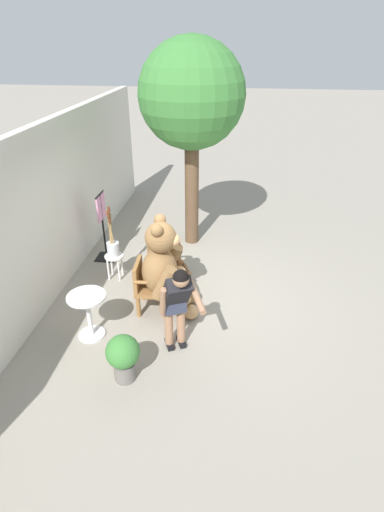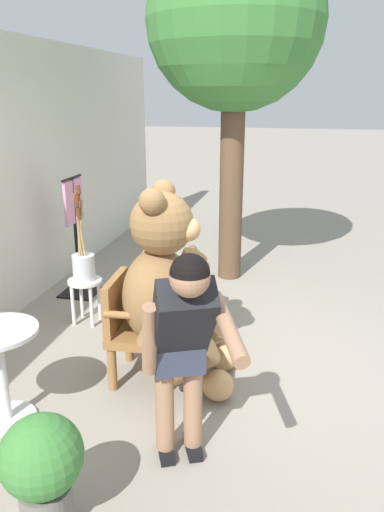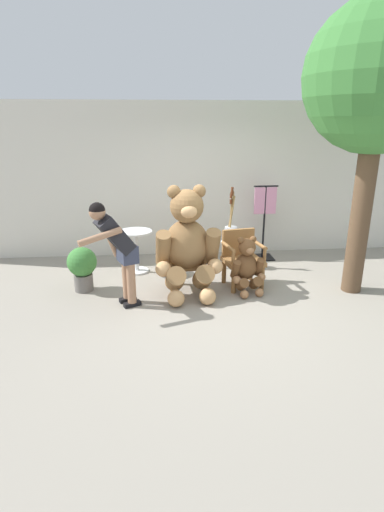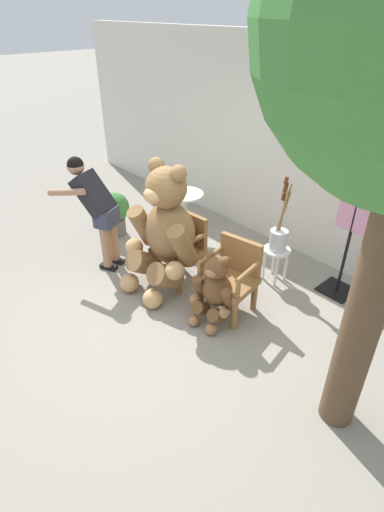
# 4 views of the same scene
# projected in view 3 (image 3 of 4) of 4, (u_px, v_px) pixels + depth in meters

# --- Properties ---
(ground_plane) EXTENTS (60.00, 60.00, 0.00)m
(ground_plane) POSITION_uv_depth(u_px,v_px,m) (220.00, 303.00, 5.65)
(ground_plane) COLOR gray
(back_wall) EXTENTS (10.00, 0.16, 2.80)m
(back_wall) POSITION_uv_depth(u_px,v_px,m) (202.00, 180.00, 7.47)
(back_wall) COLOR silver
(back_wall) RESTS_ON ground
(wooden_chair_left) EXTENTS (0.59, 0.55, 0.86)m
(wooden_chair_left) POSITION_uv_depth(u_px,v_px,m) (186.00, 258.00, 6.08)
(wooden_chair_left) COLOR olive
(wooden_chair_left) RESTS_ON ground
(wooden_chair_right) EXTENTS (0.64, 0.61, 0.86)m
(wooden_chair_right) POSITION_uv_depth(u_px,v_px,m) (242.00, 257.00, 6.16)
(wooden_chair_right) COLOR olive
(wooden_chair_right) RESTS_ON ground
(teddy_bear_large) EXTENTS (0.97, 0.93, 1.61)m
(teddy_bear_large) POSITION_uv_depth(u_px,v_px,m) (187.00, 243.00, 5.73)
(teddy_bear_large) COLOR olive
(teddy_bear_large) RESTS_ON ground
(teddy_bear_small) EXTENTS (0.53, 0.52, 0.86)m
(teddy_bear_small) POSITION_uv_depth(u_px,v_px,m) (247.00, 266.00, 5.90)
(teddy_bear_small) COLOR brown
(teddy_bear_small) RESTS_ON ground
(person_visitor) EXTENTS (0.74, 0.69, 1.48)m
(person_visitor) POSITION_uv_depth(u_px,v_px,m) (117.00, 245.00, 5.28)
(person_visitor) COLOR black
(person_visitor) RESTS_ON ground
(white_stool) EXTENTS (0.34, 0.34, 0.46)m
(white_stool) POSITION_uv_depth(u_px,v_px,m) (230.00, 247.00, 6.98)
(white_stool) COLOR white
(white_stool) RESTS_ON ground
(brush_bucket) EXTENTS (0.22, 0.22, 0.95)m
(brush_bucket) POSITION_uv_depth(u_px,v_px,m) (231.00, 230.00, 6.89)
(brush_bucket) COLOR silver
(brush_bucket) RESTS_ON white_stool
(round_side_table) EXTENTS (0.56, 0.56, 0.72)m
(round_side_table) POSITION_uv_depth(u_px,v_px,m) (136.00, 247.00, 6.70)
(round_side_table) COLOR silver
(round_side_table) RESTS_ON ground
(potted_plant) EXTENTS (0.44, 0.44, 0.68)m
(potted_plant) POSITION_uv_depth(u_px,v_px,m) (82.00, 266.00, 5.96)
(potted_plant) COLOR slate
(potted_plant) RESTS_ON ground
(clothing_display_stand) EXTENTS (0.44, 0.40, 1.36)m
(clothing_display_stand) POSITION_uv_depth(u_px,v_px,m) (264.00, 221.00, 7.31)
(clothing_display_stand) COLOR black
(clothing_display_stand) RESTS_ON ground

